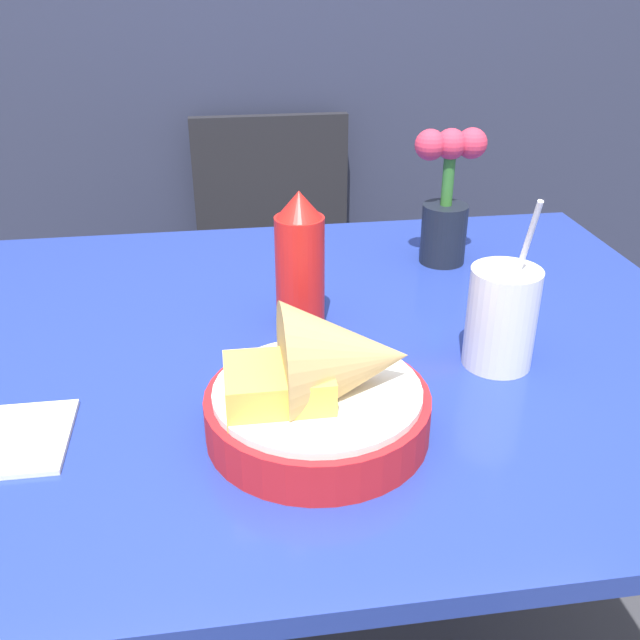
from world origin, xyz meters
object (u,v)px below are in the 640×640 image
(ketchup_bottle, at_px, (300,263))
(flower_vase, at_px, (446,200))
(food_basket, at_px, (326,389))
(drink_cup, at_px, (501,321))
(chair_far_window, at_px, (274,254))

(ketchup_bottle, distance_m, flower_vase, 0.33)
(food_basket, distance_m, ketchup_bottle, 0.25)
(drink_cup, bearing_deg, food_basket, -154.39)
(chair_far_window, relative_size, food_basket, 3.49)
(chair_far_window, relative_size, flower_vase, 3.78)
(food_basket, relative_size, flower_vase, 1.08)
(food_basket, height_order, drink_cup, drink_cup)
(drink_cup, bearing_deg, ketchup_bottle, 149.08)
(drink_cup, distance_m, flower_vase, 0.34)
(ketchup_bottle, relative_size, flower_vase, 0.87)
(ketchup_bottle, bearing_deg, food_basket, -90.83)
(ketchup_bottle, bearing_deg, chair_far_window, 87.84)
(drink_cup, height_order, flower_vase, drink_cup)
(food_basket, relative_size, drink_cup, 1.07)
(food_basket, distance_m, flower_vase, 0.52)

